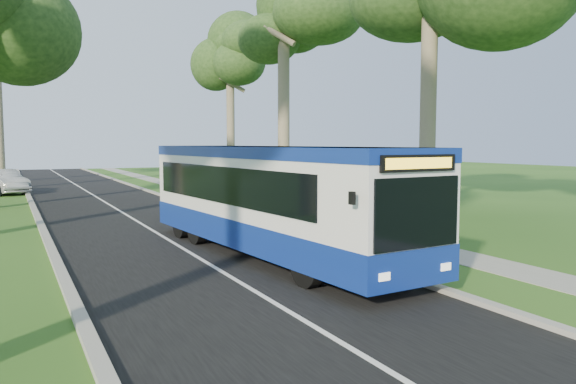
{
  "coord_description": "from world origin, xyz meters",
  "views": [
    {
      "loc": [
        -8.05,
        -12.16,
        3.12
      ],
      "look_at": [
        -0.26,
        3.37,
        1.6
      ],
      "focal_mm": 35.0,
      "sensor_mm": 36.0,
      "label": 1
    }
  ],
  "objects_px": {
    "litter_bin": "(345,225)",
    "bus": "(269,199)",
    "bus_shelter": "(339,178)",
    "bus_stop_sign": "(336,198)",
    "car_silver": "(3,182)"
  },
  "relations": [
    {
      "from": "litter_bin",
      "to": "bus",
      "type": "bearing_deg",
      "value": -161.87
    },
    {
      "from": "bus",
      "to": "bus_shelter",
      "type": "xyz_separation_m",
      "value": [
        3.91,
        2.64,
        0.33
      ]
    },
    {
      "from": "bus_stop_sign",
      "to": "bus_shelter",
      "type": "xyz_separation_m",
      "value": [
        1.58,
        2.38,
        0.43
      ]
    },
    {
      "from": "bus",
      "to": "bus_stop_sign",
      "type": "bearing_deg",
      "value": 1.41
    },
    {
      "from": "bus_shelter",
      "to": "bus",
      "type": "bearing_deg",
      "value": -161.27
    },
    {
      "from": "bus",
      "to": "litter_bin",
      "type": "distance_m",
      "value": 3.47
    },
    {
      "from": "litter_bin",
      "to": "car_silver",
      "type": "height_order",
      "value": "car_silver"
    },
    {
      "from": "bus_shelter",
      "to": "bus_stop_sign",
      "type": "bearing_deg",
      "value": -138.9
    },
    {
      "from": "bus",
      "to": "car_silver",
      "type": "height_order",
      "value": "bus"
    },
    {
      "from": "bus",
      "to": "car_silver",
      "type": "bearing_deg",
      "value": 100.27
    },
    {
      "from": "bus_stop_sign",
      "to": "bus_shelter",
      "type": "relative_size",
      "value": 0.68
    },
    {
      "from": "bus",
      "to": "bus_shelter",
      "type": "bearing_deg",
      "value": 29.05
    },
    {
      "from": "litter_bin",
      "to": "bus_shelter",
      "type": "bearing_deg",
      "value": 64.27
    },
    {
      "from": "bus_shelter",
      "to": "litter_bin",
      "type": "height_order",
      "value": "bus_shelter"
    },
    {
      "from": "bus_stop_sign",
      "to": "bus_shelter",
      "type": "bearing_deg",
      "value": 49.2
    }
  ]
}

